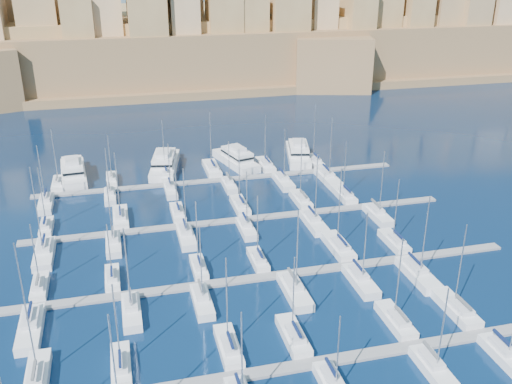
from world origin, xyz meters
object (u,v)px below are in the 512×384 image
object	(u,v)px
sailboat_4	(396,320)
motor_yacht_a	(73,171)
sailboat_0	(37,377)
sailboat_2	(229,347)
motor_yacht_b	(165,163)
motor_yacht_c	(236,158)
motor_yacht_d	(298,152)

from	to	relation	value
sailboat_4	motor_yacht_a	xyz separation A→B (m)	(-46.82, 70.82, 0.99)
sailboat_0	sailboat_2	size ratio (longest dim) A/B	0.86
sailboat_4	sailboat_2	bearing A→B (deg)	179.98
motor_yacht_b	motor_yacht_a	bearing A→B (deg)	-178.67
sailboat_4	motor_yacht_c	xyz separation A→B (m)	(-7.84, 70.35, 0.99)
sailboat_4	sailboat_0	bearing A→B (deg)	179.84
motor_yacht_b	sailboat_0	bearing A→B (deg)	-107.70
sailboat_2	motor_yacht_a	bearing A→B (deg)	107.71
motor_yacht_b	motor_yacht_d	bearing A→B (deg)	-0.84
motor_yacht_a	motor_yacht_b	size ratio (longest dim) A/B	0.93
sailboat_0	sailboat_4	size ratio (longest dim) A/B	0.88
sailboat_2	motor_yacht_b	distance (m)	71.33
motor_yacht_c	sailboat_2	bearing A→B (deg)	-103.09
motor_yacht_a	motor_yacht_c	bearing A→B (deg)	-0.70
motor_yacht_d	sailboat_4	bearing A→B (deg)	-96.83
sailboat_2	sailboat_4	world-z (taller)	sailboat_2
sailboat_2	motor_yacht_a	distance (m)	74.34
sailboat_0	sailboat_4	world-z (taller)	sailboat_4
motor_yacht_a	sailboat_4	bearing A→B (deg)	-56.53
sailboat_2	sailboat_4	distance (m)	24.20
sailboat_4	motor_yacht_b	bearing A→B (deg)	109.67
motor_yacht_b	motor_yacht_d	xyz separation A→B (m)	(33.98, -0.50, 0.00)
sailboat_0	sailboat_4	xyz separation A→B (m)	(48.21, -0.14, 0.01)
motor_yacht_d	motor_yacht_c	bearing A→B (deg)	-178.34
sailboat_2	sailboat_4	size ratio (longest dim) A/B	1.03
sailboat_4	motor_yacht_d	xyz separation A→B (m)	(8.48, 70.82, 0.99)
sailboat_0	motor_yacht_a	bearing A→B (deg)	88.87
motor_yacht_a	motor_yacht_d	distance (m)	55.30
motor_yacht_a	motor_yacht_c	distance (m)	38.98
sailboat_2	motor_yacht_d	size ratio (longest dim) A/B	0.76
sailboat_0	motor_yacht_d	xyz separation A→B (m)	(56.69, 70.68, 1.00)
sailboat_2	motor_yacht_d	world-z (taller)	sailboat_2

